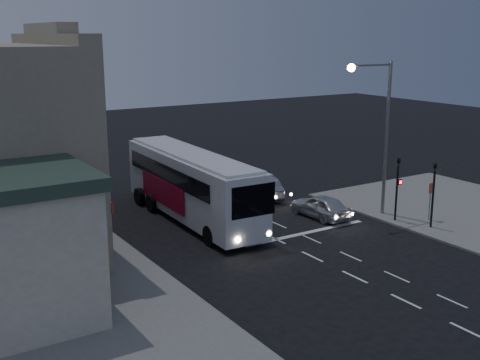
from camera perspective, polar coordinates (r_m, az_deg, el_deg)
ground at (r=30.57m, az=5.67°, el=-6.68°), size 120.00×120.00×0.00m
road_markings at (r=33.78m, az=3.93°, el=-4.63°), size 8.00×30.55×0.01m
tour_bus at (r=34.96m, az=-4.62°, el=-0.34°), size 3.18×13.08×3.99m
car_suv at (r=35.87m, az=7.65°, el=-2.47°), size 1.82×4.16×1.40m
car_sedan_a at (r=39.90m, az=2.16°, el=-0.67°), size 2.63×4.61×1.44m
car_sedan_b at (r=44.58m, az=-2.25°, el=0.88°), size 2.76×5.26×1.45m
traffic_signal_main at (r=35.40m, az=14.72°, el=-0.13°), size 0.25×0.35×4.10m
traffic_signal_side at (r=34.67m, az=17.89°, el=-0.64°), size 0.18×0.15×4.10m
regulatory_sign at (r=36.21m, az=17.65°, el=-1.38°), size 0.45×0.12×2.20m
streetlight at (r=35.57m, az=13.08°, el=5.46°), size 3.32×0.44×9.00m
street_tree at (r=39.16m, az=-17.88°, el=4.06°), size 4.00×4.00×6.20m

